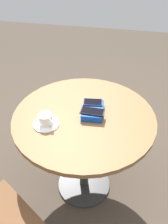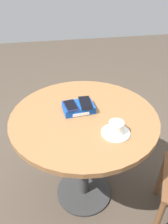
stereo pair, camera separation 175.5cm
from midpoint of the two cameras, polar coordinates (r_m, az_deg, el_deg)
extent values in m
plane|color=#42382D|center=(1.67, -22.39, -40.93)|extent=(8.00, 8.00, 0.00)
cylinder|color=#2D2D2D|center=(1.67, -22.48, -40.84)|extent=(0.43, 0.43, 0.02)
cylinder|color=#2D2D2D|center=(1.33, -26.76, -36.50)|extent=(0.07, 0.07, 0.71)
cylinder|color=brown|center=(1.01, -32.94, -28.95)|extent=(0.89, 0.89, 0.03)
cube|color=#0F42AD|center=(1.02, -34.19, -25.31)|extent=(0.19, 0.14, 0.04)
cube|color=white|center=(0.99, -34.98, -28.72)|extent=(0.10, 0.01, 0.02)
cube|color=navy|center=(1.01, -37.57, -24.68)|extent=(0.09, 0.13, 0.01)
cube|color=black|center=(1.01, -37.68, -24.52)|extent=(0.08, 0.12, 0.00)
cube|color=black|center=(0.98, -32.10, -24.45)|extent=(0.07, 0.14, 0.01)
cube|color=black|center=(0.97, -32.22, -24.27)|extent=(0.06, 0.13, 0.00)
cylinder|color=white|center=(0.88, -27.78, -40.45)|extent=(0.15, 0.15, 0.01)
cylinder|color=white|center=(0.85, -28.64, -39.72)|extent=(0.08, 0.08, 0.07)
cylinder|color=tan|center=(0.82, -29.30, -39.15)|extent=(0.07, 0.07, 0.00)
torus|color=white|center=(0.85, -26.04, -37.64)|extent=(0.04, 0.05, 0.05)
cylinder|color=brown|center=(1.40, 4.92, -41.74)|extent=(0.04, 0.04, 0.42)
cylinder|color=brown|center=(1.36, -2.35, -55.95)|extent=(0.04, 0.04, 0.42)
camera|label=1|loc=(0.88, 40.20, 31.74)|focal=35.00mm
camera|label=2|loc=(0.88, -139.80, -31.74)|focal=35.00mm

